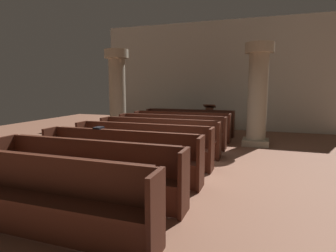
{
  "coord_description": "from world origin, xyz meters",
  "views": [
    {
      "loc": [
        1.96,
        -5.95,
        1.82
      ],
      "look_at": [
        -0.48,
        1.15,
        0.75
      ],
      "focal_mm": 29.91,
      "sensor_mm": 36.0,
      "label": 1
    }
  ],
  "objects_px": {
    "lectern": "(209,119)",
    "pew_row_3": "(159,136)",
    "pillar_aisle_side": "(258,93)",
    "pew_row_5": "(120,154)",
    "pillar_far_side": "(117,92)",
    "pew_row_6": "(87,169)",
    "pew_row_0": "(189,121)",
    "pew_row_2": "(171,130)",
    "pew_row_1": "(181,125)",
    "pew_row_7": "(35,193)",
    "hymn_book": "(99,128)",
    "pew_row_4": "(142,143)"
  },
  "relations": [
    {
      "from": "pew_row_0",
      "to": "pew_row_1",
      "type": "relative_size",
      "value": 1.0
    },
    {
      "from": "pew_row_6",
      "to": "pillar_aisle_side",
      "type": "xyz_separation_m",
      "value": [
        2.44,
        5.32,
        1.12
      ]
    },
    {
      "from": "pew_row_2",
      "to": "pew_row_4",
      "type": "xyz_separation_m",
      "value": [
        0.0,
        -2.15,
        0.0
      ]
    },
    {
      "from": "pew_row_5",
      "to": "lectern",
      "type": "xyz_separation_m",
      "value": [
        0.52,
        6.71,
        -0.05
      ]
    },
    {
      "from": "pew_row_1",
      "to": "pew_row_6",
      "type": "relative_size",
      "value": 1.0
    },
    {
      "from": "pew_row_0",
      "to": "pew_row_5",
      "type": "height_order",
      "value": "same"
    },
    {
      "from": "pew_row_1",
      "to": "pew_row_3",
      "type": "bearing_deg",
      "value": -90.0
    },
    {
      "from": "pew_row_1",
      "to": "pillar_far_side",
      "type": "bearing_deg",
      "value": -178.45
    },
    {
      "from": "pew_row_5",
      "to": "pew_row_6",
      "type": "distance_m",
      "value": 1.08
    },
    {
      "from": "pew_row_6",
      "to": "pew_row_0",
      "type": "bearing_deg",
      "value": 90.0
    },
    {
      "from": "pew_row_2",
      "to": "pew_row_5",
      "type": "relative_size",
      "value": 1.0
    },
    {
      "from": "pew_row_0",
      "to": "pillar_aisle_side",
      "type": "relative_size",
      "value": 1.07
    },
    {
      "from": "pew_row_3",
      "to": "pillar_far_side",
      "type": "distance_m",
      "value": 3.36
    },
    {
      "from": "pew_row_7",
      "to": "pillar_far_side",
      "type": "relative_size",
      "value": 1.07
    },
    {
      "from": "pew_row_3",
      "to": "pew_row_6",
      "type": "distance_m",
      "value": 3.23
    },
    {
      "from": "pillar_far_side",
      "to": "pew_row_0",
      "type": "bearing_deg",
      "value": 25.56
    },
    {
      "from": "pew_row_2",
      "to": "pew_row_3",
      "type": "bearing_deg",
      "value": -90.0
    },
    {
      "from": "pew_row_0",
      "to": "pew_row_6",
      "type": "distance_m",
      "value": 6.46
    },
    {
      "from": "pew_row_5",
      "to": "pew_row_7",
      "type": "xyz_separation_m",
      "value": [
        0.0,
        -2.15,
        0.0
      ]
    },
    {
      "from": "pew_row_2",
      "to": "hymn_book",
      "type": "xyz_separation_m",
      "value": [
        -0.58,
        -3.05,
        0.46
      ]
    },
    {
      "from": "pew_row_5",
      "to": "pillar_far_side",
      "type": "distance_m",
      "value": 5.0
    },
    {
      "from": "pew_row_1",
      "to": "pew_row_5",
      "type": "xyz_separation_m",
      "value": [
        0.0,
        -4.31,
        0.0
      ]
    },
    {
      "from": "pew_row_2",
      "to": "pillar_aisle_side",
      "type": "xyz_separation_m",
      "value": [
        2.44,
        1.01,
        1.12
      ]
    },
    {
      "from": "pew_row_4",
      "to": "hymn_book",
      "type": "height_order",
      "value": "hymn_book"
    },
    {
      "from": "pew_row_1",
      "to": "pew_row_5",
      "type": "relative_size",
      "value": 1.0
    },
    {
      "from": "pew_row_0",
      "to": "hymn_book",
      "type": "relative_size",
      "value": 15.19
    },
    {
      "from": "pew_row_3",
      "to": "pew_row_7",
      "type": "distance_m",
      "value": 4.31
    },
    {
      "from": "pew_row_2",
      "to": "hymn_book",
      "type": "distance_m",
      "value": 3.14
    },
    {
      "from": "pew_row_1",
      "to": "pew_row_7",
      "type": "height_order",
      "value": "same"
    },
    {
      "from": "pew_row_5",
      "to": "pew_row_4",
      "type": "bearing_deg",
      "value": 90.0
    },
    {
      "from": "pew_row_1",
      "to": "pew_row_3",
      "type": "relative_size",
      "value": 1.0
    },
    {
      "from": "pew_row_5",
      "to": "hymn_book",
      "type": "relative_size",
      "value": 15.19
    },
    {
      "from": "pillar_aisle_side",
      "to": "lectern",
      "type": "distance_m",
      "value": 3.34
    },
    {
      "from": "pew_row_1",
      "to": "pew_row_3",
      "type": "distance_m",
      "value": 2.15
    },
    {
      "from": "lectern",
      "to": "pew_row_1",
      "type": "bearing_deg",
      "value": -102.15
    },
    {
      "from": "pew_row_4",
      "to": "pew_row_6",
      "type": "bearing_deg",
      "value": -90.0
    },
    {
      "from": "lectern",
      "to": "pew_row_3",
      "type": "bearing_deg",
      "value": -96.47
    },
    {
      "from": "pew_row_3",
      "to": "pillar_aisle_side",
      "type": "distance_m",
      "value": 3.4
    },
    {
      "from": "pew_row_2",
      "to": "lectern",
      "type": "xyz_separation_m",
      "value": [
        0.52,
        3.47,
        -0.05
      ]
    },
    {
      "from": "pillar_far_side",
      "to": "lectern",
      "type": "relative_size",
      "value": 2.87
    },
    {
      "from": "pew_row_1",
      "to": "pew_row_4",
      "type": "xyz_separation_m",
      "value": [
        0.0,
        -3.23,
        0.0
      ]
    },
    {
      "from": "pew_row_3",
      "to": "pew_row_7",
      "type": "xyz_separation_m",
      "value": [
        0.0,
        -4.31,
        0.0
      ]
    },
    {
      "from": "lectern",
      "to": "hymn_book",
      "type": "bearing_deg",
      "value": -99.51
    },
    {
      "from": "pew_row_5",
      "to": "lectern",
      "type": "bearing_deg",
      "value": 85.6
    },
    {
      "from": "pillar_aisle_side",
      "to": "hymn_book",
      "type": "bearing_deg",
      "value": -126.62
    },
    {
      "from": "pillar_aisle_side",
      "to": "pew_row_5",
      "type": "bearing_deg",
      "value": -119.9
    },
    {
      "from": "pew_row_3",
      "to": "pew_row_4",
      "type": "distance_m",
      "value": 1.08
    },
    {
      "from": "pew_row_6",
      "to": "pew_row_5",
      "type": "bearing_deg",
      "value": 90.0
    },
    {
      "from": "pew_row_2",
      "to": "pew_row_6",
      "type": "bearing_deg",
      "value": -90.0
    },
    {
      "from": "pillar_far_side",
      "to": "pew_row_5",
      "type": "bearing_deg",
      "value": -60.64
    }
  ]
}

